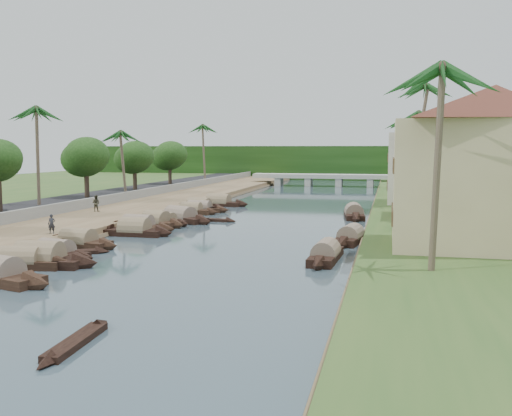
% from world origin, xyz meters
% --- Properties ---
extents(ground, '(220.00, 220.00, 0.00)m').
position_xyz_m(ground, '(0.00, 0.00, 0.00)').
color(ground, '#394C56').
rests_on(ground, ground).
extents(left_bank, '(10.00, 180.00, 0.80)m').
position_xyz_m(left_bank, '(-16.00, 20.00, 0.40)').
color(left_bank, brown).
rests_on(left_bank, ground).
extents(right_bank, '(16.00, 180.00, 1.20)m').
position_xyz_m(right_bank, '(19.00, 20.00, 0.60)').
color(right_bank, '#2E4F1F').
rests_on(right_bank, ground).
extents(road, '(8.00, 180.00, 1.40)m').
position_xyz_m(road, '(-24.50, 20.00, 0.70)').
color(road, black).
rests_on(road, ground).
extents(retaining_wall, '(0.40, 180.00, 1.10)m').
position_xyz_m(retaining_wall, '(-20.20, 20.00, 1.35)').
color(retaining_wall, slate).
rests_on(retaining_wall, left_bank).
extents(treeline, '(120.00, 14.00, 8.00)m').
position_xyz_m(treeline, '(0.00, 100.00, 4.00)').
color(treeline, '#16350E').
rests_on(treeline, ground).
extents(bridge, '(28.00, 4.00, 2.40)m').
position_xyz_m(bridge, '(0.00, 72.00, 1.72)').
color(bridge, '#A7A89D').
rests_on(bridge, ground).
extents(building_near, '(14.85, 14.85, 10.20)m').
position_xyz_m(building_near, '(18.99, -2.00, 6.38)').
color(building_near, beige).
rests_on(building_near, right_bank).
extents(building_mid, '(14.11, 14.11, 9.70)m').
position_xyz_m(building_mid, '(19.99, 14.00, 6.13)').
color(building_mid, '#D1A094').
rests_on(building_mid, right_bank).
extents(building_far, '(15.59, 15.59, 10.20)m').
position_xyz_m(building_far, '(18.99, 28.00, 6.38)').
color(building_far, '#EEE7CF').
rests_on(building_far, right_bank).
extents(building_distant, '(12.62, 12.62, 9.20)m').
position_xyz_m(building_distant, '(19.99, 48.00, 5.88)').
color(building_distant, beige).
rests_on(building_distant, right_bank).
extents(sampan_1, '(8.28, 2.44, 2.41)m').
position_xyz_m(sampan_1, '(-8.84, -8.71, 0.42)').
color(sampan_1, black).
rests_on(sampan_1, ground).
extents(sampan_2, '(7.41, 2.64, 1.96)m').
position_xyz_m(sampan_2, '(-9.60, -9.51, 0.41)').
color(sampan_2, black).
rests_on(sampan_2, ground).
extents(sampan_3, '(7.03, 3.01, 1.90)m').
position_xyz_m(sampan_3, '(-9.22, -6.26, 0.41)').
color(sampan_3, black).
rests_on(sampan_3, ground).
extents(sampan_4, '(7.41, 2.69, 2.09)m').
position_xyz_m(sampan_4, '(-10.12, -1.84, 0.41)').
color(sampan_4, black).
rests_on(sampan_4, ground).
extents(sampan_5, '(7.11, 2.05, 2.27)m').
position_xyz_m(sampan_5, '(-8.54, 4.57, 0.42)').
color(sampan_5, black).
rests_on(sampan_5, ground).
extents(sampan_6, '(7.50, 2.21, 2.22)m').
position_xyz_m(sampan_6, '(-9.28, 6.88, 0.42)').
color(sampan_6, black).
rests_on(sampan_6, ground).
extents(sampan_7, '(6.23, 3.33, 1.72)m').
position_xyz_m(sampan_7, '(-8.60, 11.44, 0.40)').
color(sampan_7, black).
rests_on(sampan_7, ground).
extents(sampan_8, '(7.17, 3.96, 2.18)m').
position_xyz_m(sampan_8, '(-9.09, 10.55, 0.42)').
color(sampan_8, black).
rests_on(sampan_8, ground).
extents(sampan_9, '(9.01, 6.11, 2.34)m').
position_xyz_m(sampan_9, '(-8.12, 14.43, 0.42)').
color(sampan_9, black).
rests_on(sampan_9, ground).
extents(sampan_10, '(6.83, 1.90, 1.91)m').
position_xyz_m(sampan_10, '(-9.26, 20.87, 0.41)').
color(sampan_10, black).
rests_on(sampan_10, ground).
extents(sampan_11, '(8.14, 3.48, 2.28)m').
position_xyz_m(sampan_11, '(-9.55, 24.40, 0.42)').
color(sampan_11, black).
rests_on(sampan_11, ground).
extents(sampan_12, '(7.80, 1.89, 1.89)m').
position_xyz_m(sampan_12, '(-9.13, 23.30, 0.41)').
color(sampan_12, black).
rests_on(sampan_12, ground).
extents(sampan_13, '(8.63, 2.56, 2.31)m').
position_xyz_m(sampan_13, '(-8.94, 30.47, 0.42)').
color(sampan_13, black).
rests_on(sampan_13, ground).
extents(sampan_14, '(1.93, 8.01, 1.96)m').
position_xyz_m(sampan_14, '(8.70, -2.65, 0.41)').
color(sampan_14, black).
rests_on(sampan_14, ground).
extents(sampan_15, '(2.75, 7.65, 2.04)m').
position_xyz_m(sampan_15, '(9.82, 5.15, 0.41)').
color(sampan_15, black).
rests_on(sampan_15, ground).
extents(sampan_16, '(2.87, 9.49, 2.27)m').
position_xyz_m(sampan_16, '(9.03, 21.88, 0.42)').
color(sampan_16, black).
rests_on(sampan_16, ground).
extents(canoe_0, '(1.08, 5.64, 0.74)m').
position_xyz_m(canoe_0, '(1.24, -21.29, 0.10)').
color(canoe_0, black).
rests_on(canoe_0, ground).
extents(canoe_1, '(5.45, 3.08, 0.90)m').
position_xyz_m(canoe_1, '(-9.26, -4.48, 0.10)').
color(canoe_1, black).
rests_on(canoe_1, ground).
extents(canoe_2, '(6.10, 1.79, 0.88)m').
position_xyz_m(canoe_2, '(-5.30, 15.45, 0.10)').
color(canoe_2, black).
rests_on(canoe_2, ground).
extents(palm_0, '(3.20, 3.20, 11.85)m').
position_xyz_m(palm_0, '(15.00, -9.99, 11.24)').
color(palm_0, brown).
rests_on(palm_0, ground).
extents(palm_1, '(3.20, 3.20, 10.44)m').
position_xyz_m(palm_1, '(16.00, 5.31, 9.89)').
color(palm_1, brown).
rests_on(palm_1, ground).
extents(palm_2, '(3.20, 3.20, 14.36)m').
position_xyz_m(palm_2, '(15.00, 22.60, 13.69)').
color(palm_2, brown).
rests_on(palm_2, ground).
extents(palm_3, '(3.20, 3.20, 12.49)m').
position_xyz_m(palm_3, '(16.00, 38.50, 11.87)').
color(palm_3, brown).
rests_on(palm_3, ground).
extents(palm_5, '(3.20, 3.20, 11.83)m').
position_xyz_m(palm_5, '(-24.00, 13.82, 11.43)').
color(palm_5, brown).
rests_on(palm_5, ground).
extents(palm_6, '(3.20, 3.20, 9.74)m').
position_xyz_m(palm_6, '(-22.00, 30.09, 9.41)').
color(palm_6, brown).
rests_on(palm_6, ground).
extents(palm_7, '(3.20, 3.20, 12.21)m').
position_xyz_m(palm_7, '(14.00, 54.06, 11.60)').
color(palm_7, brown).
rests_on(palm_7, ground).
extents(palm_8, '(3.20, 3.20, 11.71)m').
position_xyz_m(palm_8, '(-20.50, 59.49, 11.31)').
color(palm_8, brown).
rests_on(palm_8, ground).
extents(tree_3, '(5.48, 5.48, 7.23)m').
position_xyz_m(tree_3, '(-24.00, 23.78, 6.31)').
color(tree_3, '#4D392C').
rests_on(tree_3, ground).
extents(tree_4, '(5.37, 5.37, 6.91)m').
position_xyz_m(tree_4, '(-24.00, 37.53, 6.04)').
color(tree_4, '#4D392C').
rests_on(tree_4, ground).
extents(tree_5, '(5.53, 5.53, 7.05)m').
position_xyz_m(tree_5, '(-24.00, 51.30, 6.12)').
color(tree_5, '#4D392C').
rests_on(tree_5, ground).
extents(tree_6, '(4.24, 4.24, 6.68)m').
position_xyz_m(tree_6, '(24.00, 30.50, 6.04)').
color(tree_6, '#4D392C').
rests_on(tree_6, ground).
extents(person_near, '(0.64, 0.52, 1.53)m').
position_xyz_m(person_near, '(-13.03, -0.79, 1.56)').
color(person_near, '#25262C').
rests_on(person_near, left_bank).
extents(person_far, '(0.87, 0.69, 1.74)m').
position_xyz_m(person_far, '(-17.58, 14.36, 1.67)').
color(person_far, '#353425').
rests_on(person_far, left_bank).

